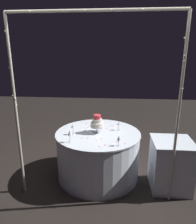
# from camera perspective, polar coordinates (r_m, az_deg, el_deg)

# --- Properties ---
(ground_plane) EXTENTS (12.00, 12.00, 0.00)m
(ground_plane) POSITION_cam_1_polar(r_m,az_deg,el_deg) (3.61, -0.00, -16.86)
(ground_plane) COLOR black
(decorative_arch) EXTENTS (2.13, 0.06, 2.44)m
(decorative_arch) POSITION_cam_1_polar(r_m,az_deg,el_deg) (2.54, -1.06, 7.38)
(decorative_arch) COLOR #B7B29E
(decorative_arch) RESTS_ON ground
(main_table) EXTENTS (1.34, 1.34, 0.75)m
(main_table) POSITION_cam_1_polar(r_m,az_deg,el_deg) (3.42, -0.00, -11.55)
(main_table) COLOR silver
(main_table) RESTS_ON ground
(side_table) EXTENTS (0.57, 0.57, 0.75)m
(side_table) POSITION_cam_1_polar(r_m,az_deg,el_deg) (3.31, 19.47, -13.56)
(side_table) COLOR silver
(side_table) RESTS_ON ground
(tiered_cake) EXTENTS (0.22, 0.22, 0.29)m
(tiered_cake) POSITION_cam_1_polar(r_m,az_deg,el_deg) (3.21, -0.23, -2.92)
(tiered_cake) COLOR silver
(tiered_cake) RESTS_ON main_table
(wine_glass_0) EXTENTS (0.06, 0.06, 0.15)m
(wine_glass_0) POSITION_cam_1_polar(r_m,az_deg,el_deg) (3.34, 5.78, -3.18)
(wine_glass_0) COLOR silver
(wine_glass_0) RESTS_ON main_table
(wine_glass_1) EXTENTS (0.06, 0.06, 0.16)m
(wine_glass_1) POSITION_cam_1_polar(r_m,az_deg,el_deg) (3.17, -6.96, -4.11)
(wine_glass_1) COLOR silver
(wine_glass_1) RESTS_ON main_table
(wine_glass_2) EXTENTS (0.06, 0.06, 0.15)m
(wine_glass_2) POSITION_cam_1_polar(r_m,az_deg,el_deg) (2.79, 5.80, -7.29)
(wine_glass_2) COLOR silver
(wine_glass_2) RESTS_ON main_table
(wine_glass_3) EXTENTS (0.06, 0.06, 0.18)m
(wine_glass_3) POSITION_cam_1_polar(r_m,az_deg,el_deg) (2.90, -7.84, -5.90)
(wine_glass_3) COLOR silver
(wine_glass_3) RESTS_ON main_table
(cake_knife) EXTENTS (0.10, 0.29, 0.01)m
(cake_knife) POSITION_cam_1_polar(r_m,az_deg,el_deg) (3.44, -2.85, -4.42)
(cake_knife) COLOR silver
(cake_knife) RESTS_ON main_table
(rose_petal_0) EXTENTS (0.04, 0.04, 0.00)m
(rose_petal_0) POSITION_cam_1_polar(r_m,az_deg,el_deg) (2.95, 5.29, -8.18)
(rose_petal_0) COLOR #EA6B84
(rose_petal_0) RESTS_ON main_table
(rose_petal_1) EXTENTS (0.03, 0.03, 0.00)m
(rose_petal_1) POSITION_cam_1_polar(r_m,az_deg,el_deg) (3.37, 0.95, -4.93)
(rose_petal_1) COLOR #EA6B84
(rose_petal_1) RESTS_ON main_table
(rose_petal_2) EXTENTS (0.03, 0.03, 0.00)m
(rose_petal_2) POSITION_cam_1_polar(r_m,az_deg,el_deg) (3.27, -4.40, -5.67)
(rose_petal_2) COLOR #EA6B84
(rose_petal_2) RESTS_ON main_table
(rose_petal_3) EXTENTS (0.03, 0.02, 0.00)m
(rose_petal_3) POSITION_cam_1_polar(r_m,az_deg,el_deg) (3.34, -3.39, -5.17)
(rose_petal_3) COLOR #EA6B84
(rose_petal_3) RESTS_ON main_table
(rose_petal_4) EXTENTS (0.04, 0.04, 0.00)m
(rose_petal_4) POSITION_cam_1_polar(r_m,az_deg,el_deg) (3.56, 0.06, -3.76)
(rose_petal_4) COLOR #EA6B84
(rose_petal_4) RESTS_ON main_table
(rose_petal_5) EXTENTS (0.04, 0.04, 0.00)m
(rose_petal_5) POSITION_cam_1_polar(r_m,az_deg,el_deg) (3.04, 0.89, -7.33)
(rose_petal_5) COLOR #EA6B84
(rose_petal_5) RESTS_ON main_table
(rose_petal_6) EXTENTS (0.04, 0.04, 0.00)m
(rose_petal_6) POSITION_cam_1_polar(r_m,az_deg,el_deg) (3.44, 2.47, -4.52)
(rose_petal_6) COLOR #EA6B84
(rose_petal_6) RESTS_ON main_table
(rose_petal_7) EXTENTS (0.04, 0.04, 0.00)m
(rose_petal_7) POSITION_cam_1_polar(r_m,az_deg,el_deg) (3.56, 3.95, -3.82)
(rose_petal_7) COLOR #EA6B84
(rose_petal_7) RESTS_ON main_table
(rose_petal_8) EXTENTS (0.03, 0.02, 0.00)m
(rose_petal_8) POSITION_cam_1_polar(r_m,az_deg,el_deg) (3.04, -3.03, -7.32)
(rose_petal_8) COLOR #EA6B84
(rose_petal_8) RESTS_ON main_table
(rose_petal_9) EXTENTS (0.04, 0.04, 0.00)m
(rose_petal_9) POSITION_cam_1_polar(r_m,az_deg,el_deg) (3.67, -3.19, -3.15)
(rose_petal_9) COLOR #EA6B84
(rose_petal_9) RESTS_ON main_table
(rose_petal_10) EXTENTS (0.03, 0.02, 0.00)m
(rose_petal_10) POSITION_cam_1_polar(r_m,az_deg,el_deg) (3.56, -1.38, -3.78)
(rose_petal_10) COLOR #EA6B84
(rose_petal_10) RESTS_ON main_table
(rose_petal_11) EXTENTS (0.03, 0.04, 0.00)m
(rose_petal_11) POSITION_cam_1_polar(r_m,az_deg,el_deg) (3.31, -7.76, -5.46)
(rose_petal_11) COLOR #EA6B84
(rose_petal_11) RESTS_ON main_table
(rose_petal_12) EXTENTS (0.04, 0.04, 0.00)m
(rose_petal_12) POSITION_cam_1_polar(r_m,az_deg,el_deg) (3.06, -4.56, -7.21)
(rose_petal_12) COLOR #EA6B84
(rose_petal_12) RESTS_ON main_table
(rose_petal_13) EXTENTS (0.04, 0.03, 0.00)m
(rose_petal_13) POSITION_cam_1_polar(r_m,az_deg,el_deg) (2.84, 2.04, -9.08)
(rose_petal_13) COLOR #EA6B84
(rose_petal_13) RESTS_ON main_table
(rose_petal_14) EXTENTS (0.03, 0.03, 0.00)m
(rose_petal_14) POSITION_cam_1_polar(r_m,az_deg,el_deg) (2.80, 0.32, -9.49)
(rose_petal_14) COLOR #EA6B84
(rose_petal_14) RESTS_ON main_table
(rose_petal_15) EXTENTS (0.02, 0.03, 0.00)m
(rose_petal_15) POSITION_cam_1_polar(r_m,az_deg,el_deg) (2.90, 7.47, -8.65)
(rose_petal_15) COLOR #EA6B84
(rose_petal_15) RESTS_ON main_table
(rose_petal_16) EXTENTS (0.03, 0.04, 0.00)m
(rose_petal_16) POSITION_cam_1_polar(r_m,az_deg,el_deg) (3.28, -3.58, -5.59)
(rose_petal_16) COLOR #EA6B84
(rose_petal_16) RESTS_ON main_table
(rose_petal_17) EXTENTS (0.03, 0.03, 0.00)m
(rose_petal_17) POSITION_cam_1_polar(r_m,az_deg,el_deg) (2.97, -0.36, -7.93)
(rose_petal_17) COLOR #EA6B84
(rose_petal_17) RESTS_ON main_table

